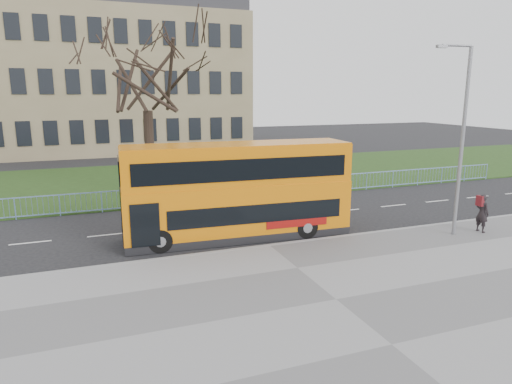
% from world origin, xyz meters
% --- Properties ---
extents(ground, '(120.00, 120.00, 0.00)m').
position_xyz_m(ground, '(0.00, 0.00, 0.00)').
color(ground, black).
rests_on(ground, ground).
extents(pavement, '(80.00, 10.50, 0.12)m').
position_xyz_m(pavement, '(0.00, -6.75, 0.06)').
color(pavement, slate).
rests_on(pavement, ground).
extents(kerb, '(80.00, 0.20, 0.14)m').
position_xyz_m(kerb, '(0.00, -1.55, 0.07)').
color(kerb, gray).
rests_on(kerb, ground).
extents(grass_verge, '(80.00, 15.40, 0.08)m').
position_xyz_m(grass_verge, '(0.00, 14.30, 0.04)').
color(grass_verge, '#203413').
rests_on(grass_verge, ground).
extents(guard_railing, '(40.00, 0.12, 1.10)m').
position_xyz_m(guard_railing, '(0.00, 6.60, 0.55)').
color(guard_railing, '#7BA0DB').
rests_on(guard_railing, ground).
extents(bare_tree, '(8.24, 8.24, 11.78)m').
position_xyz_m(bare_tree, '(-3.00, 10.00, 5.97)').
color(bare_tree, black).
rests_on(bare_tree, grass_verge).
extents(civic_building, '(30.00, 15.00, 14.00)m').
position_xyz_m(civic_building, '(-5.00, 35.00, 7.00)').
color(civic_building, '#7B6C4E').
rests_on(civic_building, ground).
extents(yellow_bus, '(9.56, 2.78, 3.96)m').
position_xyz_m(yellow_bus, '(-0.72, 0.23, 2.12)').
color(yellow_bus, orange).
rests_on(yellow_bus, ground).
extents(pedestrian, '(0.45, 0.64, 1.67)m').
position_xyz_m(pedestrian, '(9.30, -3.13, 0.95)').
color(pedestrian, black).
rests_on(pedestrian, pavement).
extents(street_lamp, '(1.65, 0.30, 7.78)m').
position_xyz_m(street_lamp, '(7.84, -2.99, 4.38)').
color(street_lamp, gray).
rests_on(street_lamp, pavement).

